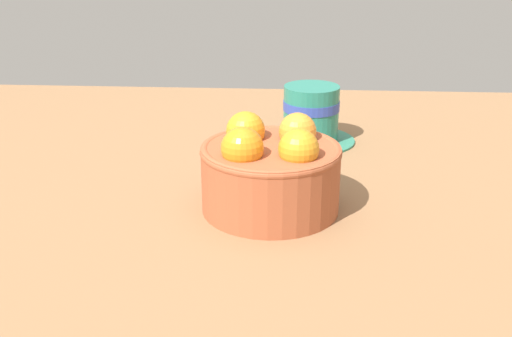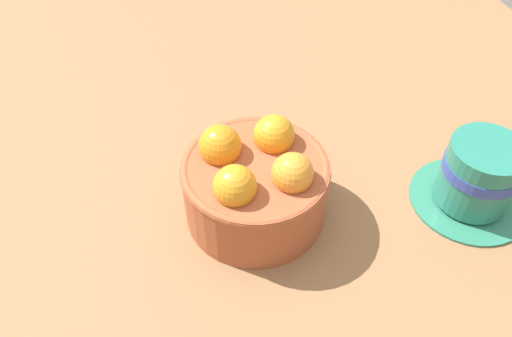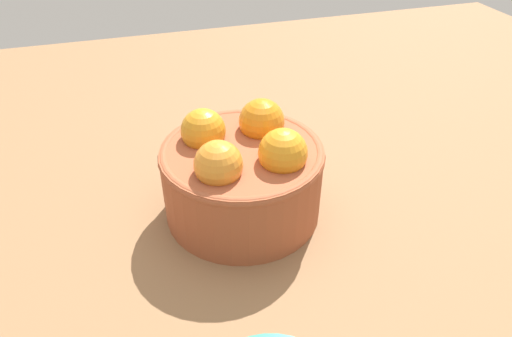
% 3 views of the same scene
% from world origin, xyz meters
% --- Properties ---
extents(ground_plane, '(1.37, 1.06, 0.04)m').
position_xyz_m(ground_plane, '(0.00, 0.00, -0.02)').
color(ground_plane, brown).
extents(terracotta_bowl, '(0.15, 0.15, 0.10)m').
position_xyz_m(terracotta_bowl, '(-0.00, -0.00, 0.05)').
color(terracotta_bowl, '#9E4C2D').
rests_on(terracotta_bowl, ground_plane).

